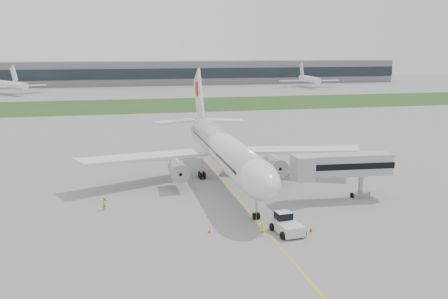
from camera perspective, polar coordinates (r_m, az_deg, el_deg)
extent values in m
plane|color=gray|center=(79.63, 0.64, -4.44)|extent=(600.00, 600.00, 0.00)
cube|color=#26491B|center=(196.49, -7.52, 5.06)|extent=(600.00, 50.00, 0.02)
cube|color=gray|center=(305.33, -9.52, 8.61)|extent=(320.00, 22.00, 14.00)
cube|color=#1F272D|center=(294.37, -9.39, 8.51)|extent=(320.00, 0.60, 6.00)
cylinder|color=white|center=(82.08, 0.00, 0.07)|extent=(5.00, 38.00, 5.00)
ellipsoid|color=white|center=(63.71, 3.89, -3.34)|extent=(5.00, 11.00, 5.00)
cube|color=black|center=(62.56, 4.16, -2.77)|extent=(3.20, 1.54, 1.14)
cone|color=white|center=(103.19, -2.70, 2.89)|extent=(5.00, 10.53, 6.16)
cube|color=white|center=(82.48, -9.15, -0.87)|extent=(22.13, 13.52, 1.70)
cube|color=white|center=(87.91, 8.01, -0.07)|extent=(22.13, 13.52, 1.70)
cylinder|color=gray|center=(78.89, -5.27, -2.39)|extent=(2.70, 5.20, 2.70)
cylinder|color=gray|center=(82.41, 5.83, -1.79)|extent=(2.70, 5.20, 2.70)
cube|color=white|center=(104.01, -2.87, 5.79)|extent=(0.45, 10.90, 12.76)
cylinder|color=#A32209|center=(104.81, -2.98, 6.93)|extent=(0.60, 3.20, 3.20)
cube|color=white|center=(104.84, -5.64, 3.20)|extent=(9.54, 6.34, 0.35)
cube|color=white|center=(106.52, -0.28, 3.39)|extent=(9.54, 6.34, 0.35)
cylinder|color=#9C9CA1|center=(65.32, 3.71, -6.67)|extent=(0.24, 0.24, 3.10)
cylinder|color=black|center=(85.47, -2.54, -2.95)|extent=(1.40, 1.10, 1.10)
cylinder|color=black|center=(86.79, 1.63, -2.72)|extent=(1.40, 1.10, 1.10)
cube|color=silver|center=(61.11, 7.28, -8.78)|extent=(3.00, 4.80, 1.22)
cube|color=silver|center=(61.79, 6.81, -7.54)|extent=(1.98, 1.80, 1.01)
cube|color=black|center=(61.78, 6.81, -7.49)|extent=(2.04, 1.86, 0.86)
cylinder|color=black|center=(61.96, 5.50, -8.80)|extent=(0.45, 0.94, 0.91)
cylinder|color=black|center=(63.08, 7.79, -8.48)|extent=(0.45, 0.94, 0.91)
cylinder|color=black|center=(59.40, 6.72, -9.75)|extent=(0.45, 0.94, 0.91)
cylinder|color=black|center=(60.56, 9.09, -9.39)|extent=(0.45, 0.94, 0.91)
cube|color=#9F9FA2|center=(74.78, 13.52, -1.67)|extent=(14.30, 3.99, 3.03)
cube|color=black|center=(74.78, 13.52, -1.67)|extent=(14.51, 4.10, 0.91)
cube|color=#9F9FA2|center=(71.64, 8.96, -2.07)|extent=(2.62, 3.43, 3.43)
cylinder|color=#9C9CA1|center=(77.22, 15.34, -3.90)|extent=(0.71, 0.71, 3.83)
cube|color=#9C9CA1|center=(77.64, 15.28, -5.01)|extent=(2.51, 1.58, 0.71)
cylinder|color=black|center=(77.12, 14.39, -5.08)|extent=(0.35, 0.73, 0.71)
cylinder|color=black|center=(78.18, 16.16, -4.95)|extent=(0.35, 0.73, 0.71)
cone|color=red|center=(60.93, -1.69, -9.30)|extent=(0.39, 0.39, 0.53)
cone|color=red|center=(62.20, 9.89, -9.00)|extent=(0.43, 0.43, 0.59)
imported|color=#96D824|center=(60.21, 4.35, -9.09)|extent=(0.62, 0.48, 1.51)
imported|color=#D1E125|center=(71.02, -13.44, -6.01)|extent=(1.04, 1.10, 1.79)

